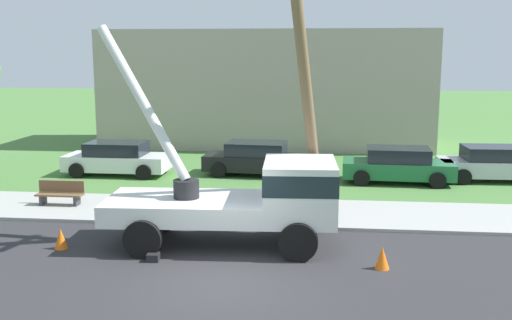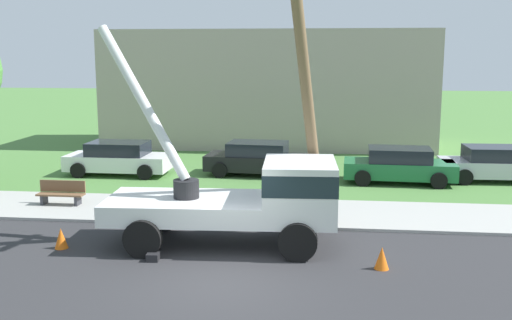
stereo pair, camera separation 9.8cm
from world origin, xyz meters
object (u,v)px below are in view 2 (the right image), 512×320
Objects in this scene: parked_sedan_white at (119,158)px; parked_sedan_silver at (496,164)px; parked_sedan_green at (399,165)px; traffic_cone_ahead at (382,258)px; park_bench at (61,194)px; parked_sedan_black at (258,159)px; traffic_cone_behind at (61,238)px; utility_truck at (252,195)px; leaning_utility_pole at (305,77)px.

parked_sedan_white is 15.80m from parked_sedan_silver.
traffic_cone_ahead is at bearing -98.98° from parked_sedan_green.
parked_sedan_silver is 16.99m from park_bench.
parked_sedan_black is 2.83× the size of park_bench.
traffic_cone_behind is (-8.43, 0.62, 0.00)m from traffic_cone_ahead.
traffic_cone_ahead is 8.46m from traffic_cone_behind.
leaning_utility_pole is at bearing 38.88° from utility_truck.
traffic_cone_behind is at bearing -136.63° from parked_sedan_green.
utility_truck is 9.94m from parked_sedan_green.
parked_sedan_silver is at bearing 36.19° from traffic_cone_behind.
parked_sedan_silver is at bearing -0.75° from parked_sedan_black.
parked_sedan_white is 0.99× the size of parked_sedan_green.
leaning_utility_pole is 1.99× the size of parked_sedan_white.
parked_sedan_green is at bearing 81.02° from traffic_cone_ahead.
utility_truck is 12.26× the size of traffic_cone_ahead.
leaning_utility_pole reaches higher than parked_sedan_silver.
parked_sedan_green is at bearing -8.78° from parked_sedan_black.
leaning_utility_pole is 9.50m from park_bench.
traffic_cone_ahead and traffic_cone_behind have the same top height.
traffic_cone_ahead is at bearing -117.14° from parked_sedan_silver.
parked_sedan_green is at bearing 43.37° from traffic_cone_behind.
parked_sedan_white reaches higher than park_bench.
parked_sedan_green is at bearing 23.85° from park_bench.
traffic_cone_ahead is at bearing -25.13° from park_bench.
utility_truck is 1.54× the size of parked_sedan_silver.
parked_sedan_black is 5.93m from parked_sedan_green.
leaning_utility_pole is 1.97× the size of parked_sedan_green.
leaning_utility_pole is 1.98× the size of parked_sedan_silver.
utility_truck is 7.75m from park_bench.
traffic_cone_ahead is 11.81m from parked_sedan_black.
parked_sedan_green is at bearing -1.48° from parked_sedan_white.
utility_truck is at bearing -120.05° from parked_sedan_green.
leaning_utility_pole is 15.73× the size of traffic_cone_ahead.
parked_sedan_white and parked_sedan_green have the same top height.
parked_sedan_green is 1.01× the size of parked_sedan_silver.
traffic_cone_behind is at bearing -79.63° from parked_sedan_white.
traffic_cone_ahead is at bearing -4.23° from traffic_cone_behind.
leaning_utility_pole is at bearing 17.17° from traffic_cone_behind.
traffic_cone_ahead is at bearing -52.37° from leaning_utility_pole.
traffic_cone_behind is 0.35× the size of park_bench.
traffic_cone_behind is at bearing -143.81° from parked_sedan_silver.
traffic_cone_ahead is 0.35× the size of park_bench.
parked_sedan_black is 9.83m from parked_sedan_silver.
utility_truck reaches higher than traffic_cone_behind.
utility_truck is 12.97m from parked_sedan_silver.
parked_sedan_black is (-2.25, 8.39, -3.81)m from leaning_utility_pole.
parked_sedan_green is (3.61, 7.49, -3.81)m from leaning_utility_pole.
leaning_utility_pole reaches higher than traffic_cone_behind.
parked_sedan_black reaches higher than traffic_cone_behind.
parked_sedan_black is (4.17, 10.38, 0.43)m from traffic_cone_behind.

